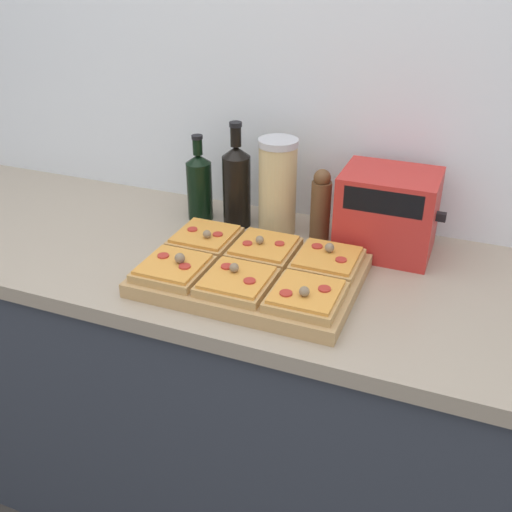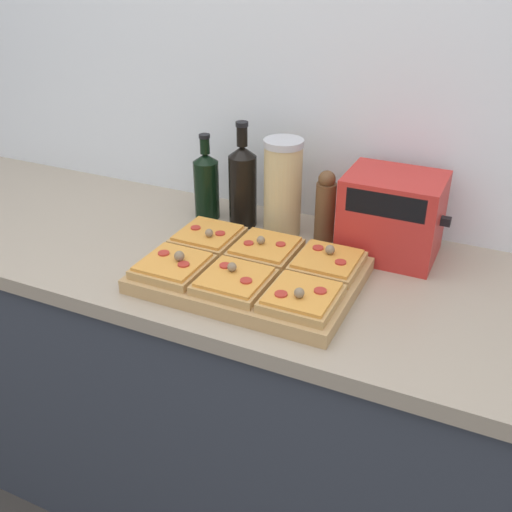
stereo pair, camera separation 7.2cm
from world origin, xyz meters
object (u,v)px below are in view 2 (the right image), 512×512
Objects in this scene: grain_jar_tall at (282,187)px; wine_bottle at (243,184)px; olive_oil_bottle at (206,184)px; toaster_oven at (392,216)px; pepper_mill at (325,207)px; cutting_board at (251,275)px.

wine_bottle is at bearing -180.00° from grain_jar_tall.
olive_oil_bottle is 0.54m from toaster_oven.
wine_bottle is 1.12× the size of grain_jar_tall.
wine_bottle reaches higher than olive_oil_bottle.
grain_jar_tall reaches higher than olive_oil_bottle.
grain_jar_tall is at bearing 180.00° from pepper_mill.
cutting_board is at bearing -45.60° from olive_oil_bottle.
pepper_mill is (0.36, -0.00, -0.00)m from olive_oil_bottle.
cutting_board is 1.92× the size of toaster_oven.
wine_bottle is 1.49× the size of pepper_mill.
wine_bottle is at bearing -180.00° from pepper_mill.
toaster_oven is (0.30, -0.00, -0.03)m from grain_jar_tall.
olive_oil_bottle is 0.84× the size of wine_bottle.
wine_bottle is 0.12m from grain_jar_tall.
olive_oil_bottle is 1.25× the size of pepper_mill.
cutting_board is at bearing -107.04° from pepper_mill.
toaster_oven is (0.42, -0.00, -0.01)m from wine_bottle.
wine_bottle is at bearing -0.00° from olive_oil_bottle.
cutting_board is 0.39m from toaster_oven.
grain_jar_tall is 0.30m from toaster_oven.
grain_jar_tall is (0.24, -0.00, 0.03)m from olive_oil_bottle.
cutting_board is 2.53× the size of pepper_mill.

